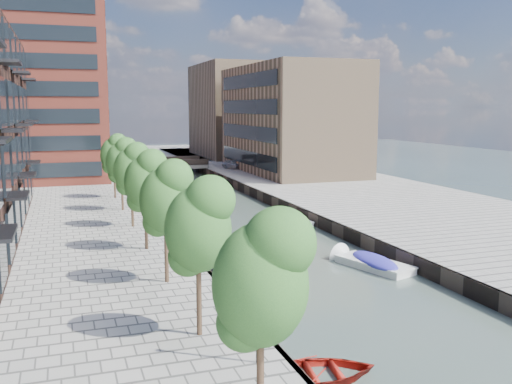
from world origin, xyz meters
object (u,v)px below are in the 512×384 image
tree_3 (145,179)px  sloop_4 (190,236)px  tree_0 (260,276)px  tree_5 (121,159)px  car (232,164)px  motorboat_4 (288,220)px  sloop_1 (221,278)px  tree_6 (114,153)px  tree_4 (131,167)px  motorboat_3 (368,263)px  tree_2 (165,196)px  sloop_3 (172,219)px  tree_1 (198,223)px  bridge (159,165)px  sloop_2 (319,378)px

tree_3 → sloop_4: size_ratio=1.16×
tree_0 → tree_3: 21.00m
tree_5 → car: 33.93m
motorboat_4 → sloop_1: bearing=-125.3°
tree_5 → tree_6: same height
tree_6 → sloop_4: (4.17, -14.16, -5.31)m
tree_4 → motorboat_3: size_ratio=1.05×
tree_2 → sloop_3: (4.10, 20.92, -5.31)m
tree_4 → sloop_3: bearing=59.4°
motorboat_3 → tree_4: bearing=137.0°
tree_5 → tree_0: bearing=-90.0°
tree_1 → tree_4: same height
bridge → sloop_1: 51.44m
bridge → tree_5: size_ratio=2.18×
tree_6 → sloop_3: size_ratio=1.19×
tree_2 → tree_6: 28.00m
tree_2 → tree_3: same height
sloop_2 → motorboat_3: motorboat_3 is taller
sloop_3 → motorboat_4: motorboat_4 is taller
tree_5 → sloop_4: 9.84m
tree_2 → tree_6: (0.00, 28.00, 0.00)m
bridge → sloop_4: (-4.33, -40.16, -1.39)m
tree_0 → car: bearing=74.1°
tree_5 → sloop_4: tree_5 is taller
tree_0 → tree_3: bearing=90.0°
tree_2 → car: 52.81m
bridge → tree_2: bearing=-98.9°
tree_6 → sloop_1: bearing=-82.0°
tree_6 → motorboat_3: size_ratio=1.05×
bridge → tree_3: bearing=-100.3°
tree_2 → motorboat_4: 21.60m
tree_4 → sloop_4: bearing=-2.1°
bridge → motorboat_3: (4.10, -51.75, -1.17)m
tree_2 → sloop_1: 6.97m
tree_0 → sloop_4: size_ratio=1.16×
tree_0 → motorboat_3: (12.60, 16.25, -5.09)m
sloop_3 → sloop_4: sloop_4 is taller
tree_2 → sloop_3: 21.97m
bridge → tree_6: tree_6 is taller
tree_2 → tree_4: size_ratio=1.00×
tree_1 → sloop_2: tree_1 is taller
motorboat_3 → tree_2: bearing=-169.9°
bridge → sloop_4: bridge is taller
tree_0 → sloop_3: tree_0 is taller
sloop_3 → car: 31.84m
tree_1 → tree_2: size_ratio=1.00×
tree_2 → tree_5: (0.00, 21.00, 0.00)m
tree_5 → sloop_2: 31.55m
tree_0 → tree_2: bearing=90.0°
sloop_2 → motorboat_4: size_ratio=0.81×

